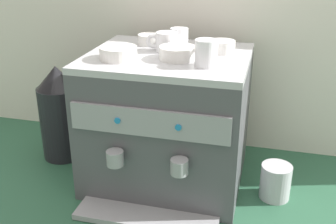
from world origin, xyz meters
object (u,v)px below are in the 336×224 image
object	(u,v)px
ceramic_bowl_2	(118,53)
ceramic_bowl_3	(178,53)
ceramic_cup_0	(165,42)
ceramic_cup_2	(206,53)
coffee_grinder	(60,113)
milk_pitcher	(275,182)
ceramic_bowl_1	(222,47)
espresso_machine	(168,120)
ceramic_bowl_0	(150,40)
ceramic_cup_1	(179,37)

from	to	relation	value
ceramic_bowl_2	ceramic_bowl_3	world-z (taller)	same
ceramic_cup_0	ceramic_cup_2	world-z (taller)	ceramic_cup_2
coffee_grinder	milk_pitcher	world-z (taller)	coffee_grinder
ceramic_bowl_2	milk_pitcher	xyz separation A→B (m)	(0.55, 0.06, -0.44)
ceramic_cup_0	ceramic_bowl_3	distance (m)	0.11
ceramic_cup_0	ceramic_bowl_3	world-z (taller)	ceramic_cup_0
ceramic_bowl_1	ceramic_bowl_3	distance (m)	0.18
ceramic_cup_2	coffee_grinder	bearing A→B (deg)	166.37
ceramic_bowl_1	coffee_grinder	distance (m)	0.72
espresso_machine	ceramic_bowl_3	bearing A→B (deg)	-44.20
ceramic_bowl_2	milk_pitcher	world-z (taller)	ceramic_bowl_2
coffee_grinder	ceramic_bowl_1	bearing A→B (deg)	1.96
ceramic_cup_0	coffee_grinder	distance (m)	0.56
ceramic_cup_2	ceramic_bowl_0	size ratio (longest dim) A/B	1.27
ceramic_cup_0	ceramic_bowl_2	bearing A→B (deg)	-131.24
ceramic_cup_1	ceramic_cup_2	world-z (taller)	ceramic_cup_2
espresso_machine	ceramic_bowl_1	distance (m)	0.33
ceramic_bowl_0	ceramic_cup_1	bearing A→B (deg)	5.76
ceramic_cup_2	milk_pitcher	xyz separation A→B (m)	(0.26, 0.06, -0.47)
ceramic_cup_0	ceramic_bowl_1	distance (m)	0.20
ceramic_cup_0	ceramic_cup_2	distance (m)	0.22
ceramic_cup_1	ceramic_bowl_2	bearing A→B (deg)	-122.79
coffee_grinder	espresso_machine	bearing A→B (deg)	-6.42
ceramic_bowl_3	coffee_grinder	bearing A→B (deg)	169.32
ceramic_cup_2	ceramic_bowl_0	distance (m)	0.34
ceramic_cup_0	ceramic_cup_1	bearing A→B (deg)	73.80
ceramic_bowl_0	ceramic_cup_2	bearing A→B (deg)	-41.92
ceramic_cup_0	ceramic_bowl_3	xyz separation A→B (m)	(0.07, -0.09, -0.01)
ceramic_bowl_1	ceramic_bowl_2	xyz separation A→B (m)	(-0.32, -0.17, -0.00)
ceramic_bowl_0	ceramic_bowl_1	xyz separation A→B (m)	(0.28, -0.05, 0.00)
ceramic_bowl_3	espresso_machine	bearing A→B (deg)	135.80
ceramic_bowl_1	coffee_grinder	world-z (taller)	ceramic_bowl_1
ceramic_cup_0	ceramic_bowl_2	xyz separation A→B (m)	(-0.12, -0.14, -0.01)
ceramic_cup_0	ceramic_cup_1	world-z (taller)	ceramic_cup_0
ceramic_cup_0	ceramic_cup_2	bearing A→B (deg)	-40.39
ceramic_bowl_1	ceramic_bowl_2	bearing A→B (deg)	-152.23
ceramic_cup_0	ceramic_bowl_3	size ratio (longest dim) A/B	0.92
espresso_machine	ceramic_bowl_3	world-z (taller)	ceramic_bowl_3
ceramic_cup_0	coffee_grinder	world-z (taller)	ceramic_cup_0
espresso_machine	ceramic_bowl_3	size ratio (longest dim) A/B	4.75
ceramic_bowl_1	milk_pitcher	bearing A→B (deg)	-26.46
ceramic_cup_0	ceramic_cup_1	distance (m)	0.10
espresso_machine	milk_pitcher	xyz separation A→B (m)	(0.40, -0.04, -0.18)
ceramic_bowl_1	ceramic_bowl_2	size ratio (longest dim) A/B	0.72
ceramic_cup_0	coffee_grinder	bearing A→B (deg)	179.26
ceramic_bowl_1	ceramic_cup_0	bearing A→B (deg)	-171.92
ceramic_bowl_1	coffee_grinder	bearing A→B (deg)	-178.04
coffee_grinder	ceramic_cup_0	bearing A→B (deg)	-0.74
ceramic_bowl_2	coffee_grinder	distance (m)	0.47
ceramic_bowl_0	coffee_grinder	distance (m)	0.49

